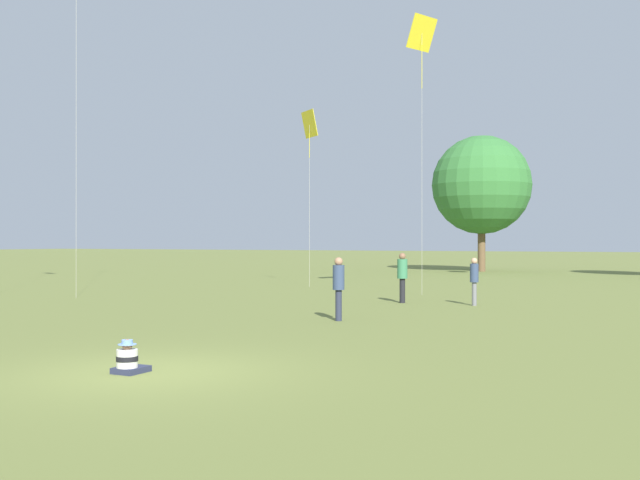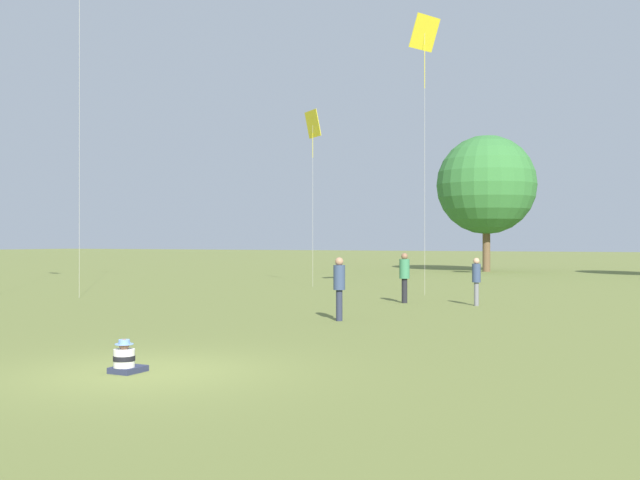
# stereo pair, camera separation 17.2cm
# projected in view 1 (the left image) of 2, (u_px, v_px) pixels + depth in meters

# --- Properties ---
(ground_plane) EXTENTS (300.00, 300.00, 0.00)m
(ground_plane) POSITION_uv_depth(u_px,v_px,m) (149.00, 373.00, 12.45)
(ground_plane) COLOR olive
(seated_toddler) EXTENTS (0.45, 0.56, 0.57)m
(seated_toddler) POSITION_uv_depth(u_px,v_px,m) (128.00, 360.00, 12.41)
(seated_toddler) COLOR #282D47
(seated_toddler) RESTS_ON ground
(person_standing_0) EXTENTS (0.38, 0.38, 1.63)m
(person_standing_0) POSITION_uv_depth(u_px,v_px,m) (474.00, 277.00, 25.40)
(person_standing_0) COLOR slate
(person_standing_0) RESTS_ON ground
(person_standing_2) EXTENTS (0.43, 0.43, 1.77)m
(person_standing_2) POSITION_uv_depth(u_px,v_px,m) (402.00, 273.00, 26.51)
(person_standing_2) COLOR black
(person_standing_2) RESTS_ON ground
(person_standing_5) EXTENTS (0.44, 0.44, 1.75)m
(person_standing_5) POSITION_uv_depth(u_px,v_px,m) (339.00, 282.00, 20.55)
(person_standing_5) COLOR #282D42
(person_standing_5) RESTS_ON ground
(kite_1) EXTENTS (1.19, 1.02, 8.44)m
(kite_1) POSITION_uv_depth(u_px,v_px,m) (309.00, 127.00, 35.80)
(kite_1) COLOR yellow
(kite_1) RESTS_ON ground
(kite_4) EXTENTS (1.01, 1.47, 11.31)m
(kite_4) POSITION_uv_depth(u_px,v_px,m) (422.00, 38.00, 30.42)
(kite_4) COLOR yellow
(kite_4) RESTS_ON ground
(distant_tree_0) EXTENTS (7.11, 7.11, 9.80)m
(distant_tree_0) POSITION_uv_depth(u_px,v_px,m) (482.00, 185.00, 53.81)
(distant_tree_0) COLOR brown
(distant_tree_0) RESTS_ON ground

